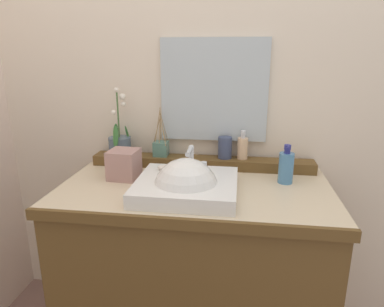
# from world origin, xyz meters

# --- Properties ---
(wall_back) EXTENTS (2.97, 0.20, 2.73)m
(wall_back) POSITION_xyz_m (0.00, 0.43, 1.36)
(wall_back) COLOR beige
(wall_back) RESTS_ON ground
(vanity_cabinet) EXTENTS (1.19, 0.66, 0.84)m
(vanity_cabinet) POSITION_xyz_m (0.00, -0.00, 0.42)
(vanity_cabinet) COLOR brown
(vanity_cabinet) RESTS_ON ground
(back_ledge) EXTENTS (1.12, 0.11, 0.05)m
(back_ledge) POSITION_xyz_m (0.00, 0.26, 0.86)
(back_ledge) COLOR brown
(back_ledge) RESTS_ON vanity_cabinet
(sink_basin) EXTENTS (0.42, 0.39, 0.29)m
(sink_basin) POSITION_xyz_m (-0.02, -0.10, 0.86)
(sink_basin) COLOR white
(sink_basin) RESTS_ON vanity_cabinet
(soap_bar) EXTENTS (0.07, 0.04, 0.02)m
(soap_bar) POSITION_xyz_m (-0.14, 0.02, 0.91)
(soap_bar) COLOR silver
(soap_bar) RESTS_ON sink_basin
(potted_plant) EXTENTS (0.12, 0.13, 0.35)m
(potted_plant) POSITION_xyz_m (-0.43, 0.26, 0.95)
(potted_plant) COLOR #4D5E6E
(potted_plant) RESTS_ON back_ledge
(soap_dispenser) EXTENTS (0.05, 0.06, 0.14)m
(soap_dispenser) POSITION_xyz_m (0.20, 0.27, 0.94)
(soap_dispenser) COLOR beige
(soap_dispenser) RESTS_ON back_ledge
(tumbler_cup) EXTENTS (0.07, 0.07, 0.11)m
(tumbler_cup) POSITION_xyz_m (0.12, 0.27, 0.94)
(tumbler_cup) COLOR #3C4666
(tumbler_cup) RESTS_ON back_ledge
(reed_diffuser) EXTENTS (0.08, 0.09, 0.25)m
(reed_diffuser) POSITION_xyz_m (-0.21, 0.26, 0.93)
(reed_diffuser) COLOR slate
(reed_diffuser) RESTS_ON back_ledge
(lotion_bottle) EXTENTS (0.07, 0.07, 0.18)m
(lotion_bottle) POSITION_xyz_m (0.40, 0.10, 0.91)
(lotion_bottle) COLOR teal
(lotion_bottle) RESTS_ON vanity_cabinet
(tissue_box) EXTENTS (0.14, 0.14, 0.13)m
(tissue_box) POSITION_xyz_m (-0.34, 0.05, 0.90)
(tissue_box) COLOR tan
(tissue_box) RESTS_ON vanity_cabinet
(mirror) EXTENTS (0.53, 0.02, 0.50)m
(mirror) POSITION_xyz_m (0.05, 0.32, 1.22)
(mirror) COLOR silver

